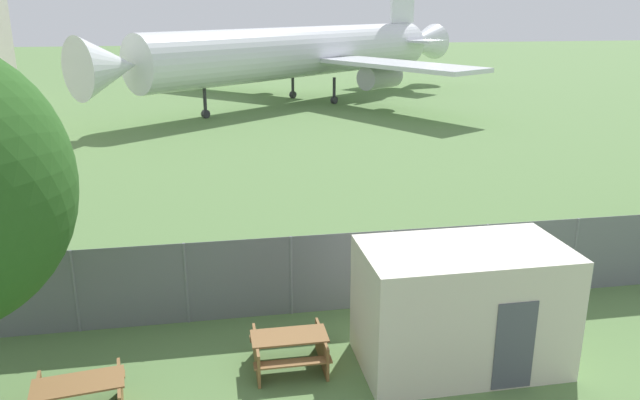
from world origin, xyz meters
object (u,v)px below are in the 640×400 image
portable_cabin (461,306)px  picnic_bench_open_grass (79,396)px  airplane (304,52)px  picnic_bench_near_cabin (289,347)px

portable_cabin → picnic_bench_open_grass: bearing=-175.9°
airplane → picnic_bench_near_cabin: (-6.03, -37.44, -3.40)m
portable_cabin → picnic_bench_near_cabin: size_ratio=2.66×
portable_cabin → picnic_bench_open_grass: 7.78m
airplane → picnic_bench_near_cabin: size_ratio=19.65×
portable_cabin → picnic_bench_open_grass: (-7.71, -0.60, -0.86)m
picnic_bench_near_cabin → portable_cabin: bearing=-6.8°
picnic_bench_near_cabin → picnic_bench_open_grass: bearing=-165.8°
airplane → picnic_bench_near_cabin: airplane is taller
picnic_bench_near_cabin → picnic_bench_open_grass: same height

